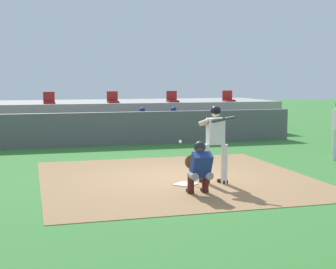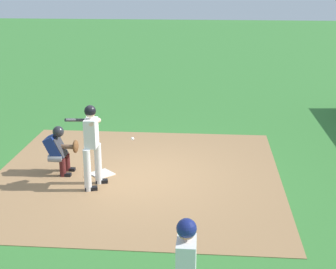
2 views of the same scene
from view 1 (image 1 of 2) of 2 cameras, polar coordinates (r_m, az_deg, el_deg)
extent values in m
plane|color=#387A33|center=(12.17, 0.88, -5.04)|extent=(80.00, 80.00, 0.00)
cube|color=#9E754C|center=(12.17, 0.88, -5.01)|extent=(6.40, 6.40, 0.01)
cube|color=white|center=(11.42, 2.02, -5.69)|extent=(0.62, 0.62, 0.02)
cylinder|color=silver|center=(11.53, 4.36, -3.37)|extent=(0.15, 0.15, 0.92)
cylinder|color=silver|center=(11.54, 6.44, -3.39)|extent=(0.15, 0.15, 0.92)
cube|color=white|center=(11.43, 5.44, 0.38)|extent=(0.38, 0.25, 0.60)
sphere|color=beige|center=(11.39, 5.46, 2.53)|extent=(0.21, 0.21, 0.21)
sphere|color=black|center=(11.39, 5.47, 2.70)|extent=(0.24, 0.24, 0.24)
cylinder|color=beige|center=(11.33, 4.12, 1.40)|extent=(0.26, 0.24, 0.17)
cylinder|color=beige|center=(11.44, 4.94, 1.45)|extent=(0.57, 0.14, 0.18)
cylinder|color=#333338|center=(11.23, 5.60, 1.59)|extent=(0.69, 0.59, 0.24)
cube|color=black|center=(11.65, 4.18, -5.34)|extent=(0.18, 0.28, 0.09)
cube|color=black|center=(11.66, 6.23, -5.36)|extent=(0.18, 0.28, 0.09)
cylinder|color=gray|center=(10.36, 2.86, -4.70)|extent=(0.17, 0.32, 0.16)
cylinder|color=#4C1919|center=(10.55, 2.62, -5.67)|extent=(0.14, 0.14, 0.42)
cube|color=black|center=(10.64, 2.52, -6.50)|extent=(0.12, 0.24, 0.08)
cylinder|color=gray|center=(10.46, 4.54, -4.61)|extent=(0.17, 0.32, 0.16)
cylinder|color=#4C1919|center=(10.64, 4.28, -5.57)|extent=(0.14, 0.14, 0.42)
cube|color=black|center=(10.73, 4.17, -6.39)|extent=(0.12, 0.24, 0.08)
cube|color=navy|center=(10.32, 3.80, -3.50)|extent=(0.41, 0.45, 0.57)
cube|color=#2D2D33|center=(10.44, 3.60, -3.39)|extent=(0.39, 0.26, 0.45)
sphere|color=brown|center=(10.35, 3.68, -1.57)|extent=(0.21, 0.21, 0.21)
sphere|color=#232328|center=(10.36, 3.64, -1.44)|extent=(0.25, 0.25, 0.25)
cylinder|color=brown|center=(10.52, 3.22, -3.31)|extent=(0.11, 0.45, 0.10)
ellipsoid|color=brown|center=(10.73, 2.66, -3.13)|extent=(0.28, 0.13, 0.30)
sphere|color=white|center=(11.98, 1.40, -0.81)|extent=(0.07, 0.07, 0.07)
cylinder|color=silver|center=(15.59, 18.45, -1.13)|extent=(0.14, 0.14, 0.92)
cube|color=#59595E|center=(18.35, -4.85, 0.70)|extent=(13.00, 0.30, 1.20)
cube|color=olive|center=(19.36, -5.38, -0.12)|extent=(11.80, 0.44, 0.45)
cylinder|color=#939399|center=(19.23, -3.17, 0.65)|extent=(0.15, 0.40, 0.15)
cylinder|color=#939399|center=(19.06, -3.04, -0.20)|extent=(0.13, 0.13, 0.45)
cube|color=maroon|center=(19.04, -3.00, -0.77)|extent=(0.11, 0.24, 0.08)
cylinder|color=#939399|center=(19.29, -2.42, 0.67)|extent=(0.15, 0.40, 0.15)
cylinder|color=#939399|center=(19.12, -2.28, -0.18)|extent=(0.13, 0.13, 0.45)
cube|color=maroon|center=(19.09, -2.24, -0.75)|extent=(0.11, 0.24, 0.08)
cube|color=navy|center=(19.45, -2.94, 1.51)|extent=(0.36, 0.22, 0.54)
sphere|color=tan|center=(19.42, -2.95, 2.66)|extent=(0.20, 0.20, 0.20)
sphere|color=navy|center=(19.41, -2.95, 2.78)|extent=(0.22, 0.22, 0.22)
cylinder|color=tan|center=(19.28, -3.43, 1.15)|extent=(0.09, 0.41, 0.22)
cylinder|color=tan|center=(19.36, -2.27, 1.18)|extent=(0.09, 0.41, 0.22)
cylinder|color=#939399|center=(19.54, 0.45, 0.75)|extent=(0.15, 0.40, 0.15)
cylinder|color=#939399|center=(19.37, 0.61, -0.09)|extent=(0.13, 0.13, 0.45)
cube|color=maroon|center=(19.35, 0.65, -0.65)|extent=(0.11, 0.24, 0.08)
cylinder|color=#939399|center=(19.61, 1.18, 0.77)|extent=(0.15, 0.40, 0.15)
cylinder|color=#939399|center=(19.45, 1.35, -0.06)|extent=(0.13, 0.13, 0.45)
cube|color=maroon|center=(19.42, 1.39, -0.62)|extent=(0.11, 0.24, 0.08)
cube|color=navy|center=(19.76, 0.64, 1.60)|extent=(0.36, 0.22, 0.54)
sphere|color=tan|center=(19.73, 0.64, 2.73)|extent=(0.20, 0.20, 0.20)
sphere|color=navy|center=(19.73, 0.64, 2.84)|extent=(0.22, 0.22, 0.22)
cylinder|color=tan|center=(19.58, 0.19, 1.24)|extent=(0.09, 0.41, 0.22)
cylinder|color=tan|center=(19.69, 1.31, 1.27)|extent=(0.09, 0.41, 0.22)
cube|color=#9E9E99|center=(22.66, -6.91, 2.02)|extent=(15.00, 4.40, 1.40)
cube|color=#A51E1E|center=(20.78, -13.39, 3.54)|extent=(0.46, 0.46, 0.08)
cube|color=#A51E1E|center=(20.97, -13.43, 4.22)|extent=(0.46, 0.06, 0.40)
cube|color=#A51E1E|center=(21.04, -6.28, 3.71)|extent=(0.46, 0.46, 0.08)
cube|color=#A51E1E|center=(21.22, -6.38, 4.38)|extent=(0.46, 0.06, 0.40)
cube|color=#A51E1E|center=(21.61, 0.55, 3.82)|extent=(0.46, 0.46, 0.08)
cube|color=#A51E1E|center=(21.79, 0.41, 4.47)|extent=(0.46, 0.06, 0.40)
cube|color=#A51E1E|center=(22.46, 6.95, 3.87)|extent=(0.46, 0.46, 0.08)
cube|color=#A51E1E|center=(22.64, 6.77, 4.50)|extent=(0.46, 0.06, 0.40)
camera|label=2|loc=(19.02, 31.52, 11.32)|focal=53.60mm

